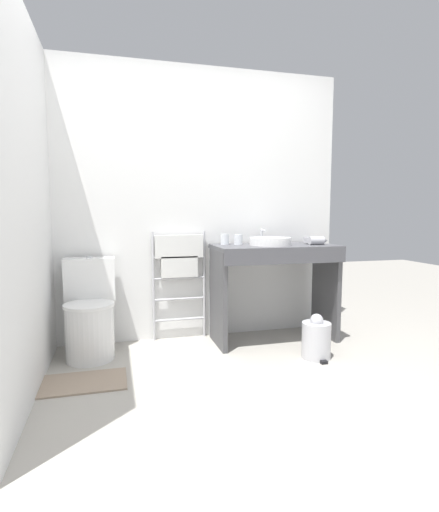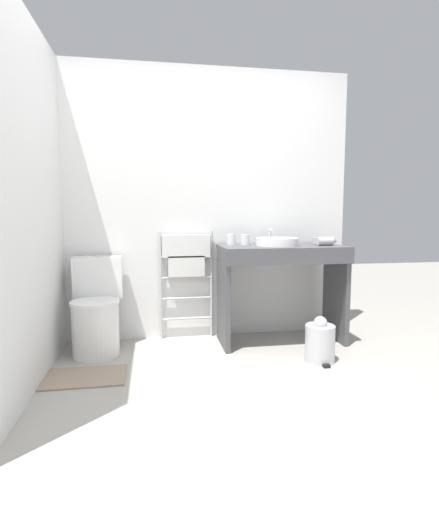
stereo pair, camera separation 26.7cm
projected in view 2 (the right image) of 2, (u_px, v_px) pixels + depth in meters
ground_plane at (238, 413)px, 2.26m from camera, size 12.00×12.00×0.00m
wall_back at (203, 205)px, 3.62m from camera, size 2.66×0.12×2.40m
wall_side at (28, 202)px, 2.64m from camera, size 0.12×2.16×2.40m
toilet at (96, 313)px, 3.21m from camera, size 0.40×0.51×0.77m
towel_radiator at (186, 262)px, 3.54m from camera, size 0.48×0.06×0.96m
vanity_counter at (282, 276)px, 3.43m from camera, size 1.06×0.54×0.85m
sink_basin at (277, 241)px, 3.40m from camera, size 0.36×0.36×0.07m
faucet at (270, 234)px, 3.58m from camera, size 0.02×0.10×0.13m
cup_near_wall at (232, 239)px, 3.49m from camera, size 0.07×0.07×0.09m
cup_near_edge at (245, 240)px, 3.48m from camera, size 0.08×0.08×0.09m
hair_dryer at (325, 241)px, 3.42m from camera, size 0.18×0.18×0.07m
trash_bin at (320, 342)px, 3.03m from camera, size 0.22×0.26×0.35m
bath_mat at (84, 377)px, 2.74m from camera, size 0.56×0.36×0.01m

